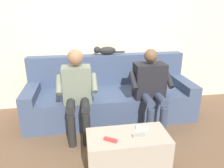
# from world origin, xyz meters

# --- Properties ---
(ground_plane) EXTENTS (8.00, 8.00, 0.00)m
(ground_plane) POSITION_xyz_m (0.00, 0.60, 0.00)
(ground_plane) COLOR brown
(back_wall) EXTENTS (5.28, 0.06, 2.54)m
(back_wall) POSITION_xyz_m (0.00, -0.63, 1.27)
(back_wall) COLOR beige
(back_wall) RESTS_ON ground
(couch) EXTENTS (2.51, 0.86, 0.91)m
(couch) POSITION_xyz_m (0.00, -0.15, 0.31)
(couch) COLOR #3D4C6B
(couch) RESTS_ON ground
(coffee_table) EXTENTS (0.85, 0.42, 0.39)m
(coffee_table) POSITION_xyz_m (0.00, 1.06, 0.19)
(coffee_table) COLOR #A89E8E
(coffee_table) RESTS_ON ground
(person_left_seated) EXTENTS (0.58, 0.56, 1.11)m
(person_left_seated) POSITION_xyz_m (-0.50, 0.27, 0.62)
(person_left_seated) COLOR black
(person_left_seated) RESTS_ON ground
(person_right_seated) EXTENTS (0.52, 0.56, 1.14)m
(person_right_seated) POSITION_xyz_m (0.50, 0.29, 0.63)
(person_right_seated) COLOR slate
(person_right_seated) RESTS_ON ground
(cat_on_backrest) EXTENTS (0.50, 0.11, 0.14)m
(cat_on_backrest) POSITION_xyz_m (0.04, -0.43, 0.98)
(cat_on_backrest) COLOR black
(cat_on_backrest) RESTS_ON couch
(remote_red) EXTENTS (0.14, 0.11, 0.02)m
(remote_red) POSITION_xyz_m (0.19, 1.13, 0.40)
(remote_red) COLOR #B73333
(remote_red) RESTS_ON coffee_table
(remote_white) EXTENTS (0.14, 0.07, 0.02)m
(remote_white) POSITION_xyz_m (-0.18, 0.96, 0.40)
(remote_white) COLOR white
(remote_white) RESTS_ON coffee_table
(remote_gray) EXTENTS (0.13, 0.04, 0.02)m
(remote_gray) POSITION_xyz_m (-0.10, 1.10, 0.40)
(remote_gray) COLOR gray
(remote_gray) RESTS_ON coffee_table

